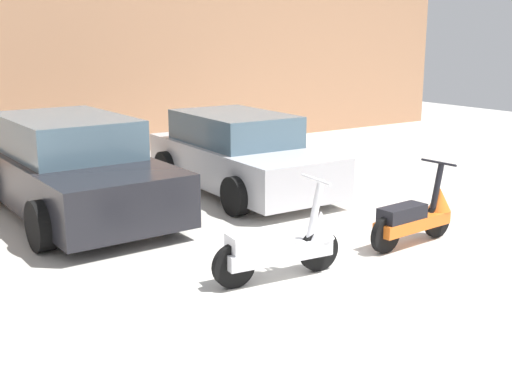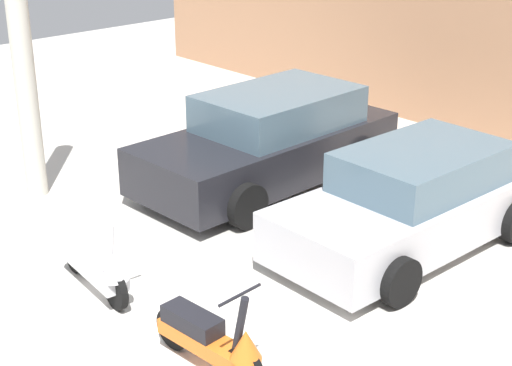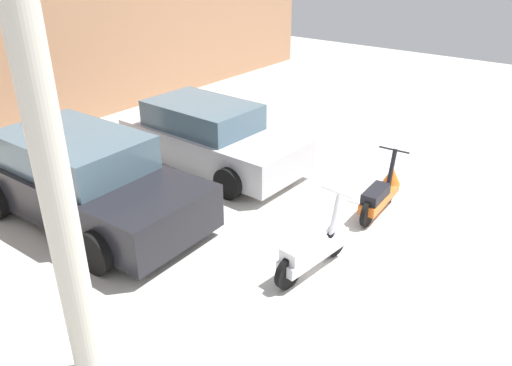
% 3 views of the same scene
% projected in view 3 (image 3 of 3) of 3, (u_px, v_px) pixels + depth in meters
% --- Properties ---
extents(ground_plane, '(28.00, 28.00, 0.00)m').
position_uv_depth(ground_plane, '(414.00, 259.00, 7.16)').
color(ground_plane, silver).
extents(wall_back, '(19.60, 0.12, 3.92)m').
position_uv_depth(wall_back, '(45.00, 47.00, 11.15)').
color(wall_back, tan).
rests_on(wall_back, ground_plane).
extents(scooter_front_left, '(1.51, 0.54, 1.05)m').
position_uv_depth(scooter_front_left, '(317.00, 245.00, 6.80)').
color(scooter_front_left, black).
rests_on(scooter_front_left, ground_plane).
extents(scooter_front_right, '(1.44, 0.52, 1.00)m').
position_uv_depth(scooter_front_right, '(381.00, 192.00, 8.26)').
color(scooter_front_right, black).
rests_on(scooter_front_right, ground_plane).
extents(car_rear_left, '(2.10, 4.19, 1.41)m').
position_uv_depth(car_rear_left, '(85.00, 180.00, 7.96)').
color(car_rear_left, black).
rests_on(car_rear_left, ground_plane).
extents(car_rear_center, '(1.89, 3.81, 1.28)m').
position_uv_depth(car_rear_center, '(209.00, 137.00, 9.84)').
color(car_rear_center, '#B7B7BC').
rests_on(car_rear_center, ground_plane).
extents(support_column_side, '(0.30, 0.30, 3.92)m').
position_uv_depth(support_column_side, '(60.00, 211.00, 4.42)').
color(support_column_side, beige).
rests_on(support_column_side, ground_plane).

